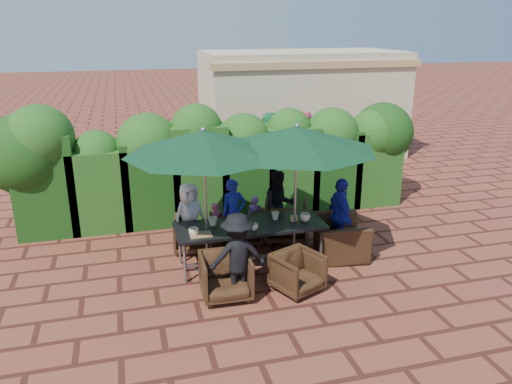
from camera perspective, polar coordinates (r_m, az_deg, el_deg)
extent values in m
plane|color=brown|center=(8.93, -0.86, -7.84)|extent=(80.00, 80.00, 0.00)
cube|color=black|center=(8.49, -0.68, -3.91)|extent=(2.54, 0.90, 0.05)
cube|color=gray|center=(8.75, -0.66, -7.57)|extent=(2.34, 0.05, 0.05)
cylinder|color=gray|center=(8.15, -8.12, -8.05)|extent=(0.05, 0.05, 0.70)
cylinder|color=gray|center=(8.77, -8.71, -6.04)|extent=(0.05, 0.05, 0.70)
cylinder|color=gray|center=(8.69, 7.46, -6.24)|extent=(0.05, 0.05, 0.70)
cylinder|color=gray|center=(9.28, 5.82, -4.49)|extent=(0.05, 0.05, 0.70)
cylinder|color=gray|center=(8.68, -5.52, -8.64)|extent=(0.44, 0.44, 0.03)
cylinder|color=gray|center=(8.21, -5.78, -1.27)|extent=(0.04, 0.04, 2.40)
cone|color=black|center=(7.92, -6.01, 5.68)|extent=(2.55, 2.55, 0.38)
sphere|color=gray|center=(7.88, -6.06, 7.10)|extent=(0.08, 0.08, 0.08)
cylinder|color=gray|center=(8.95, 4.31, -7.74)|extent=(0.44, 0.44, 0.03)
cylinder|color=gray|center=(8.49, 4.50, -0.55)|extent=(0.04, 0.04, 2.40)
cone|color=black|center=(8.21, 4.68, 6.18)|extent=(2.67, 2.67, 0.38)
sphere|color=gray|center=(8.17, 4.72, 7.55)|extent=(0.08, 0.08, 0.08)
imported|color=black|center=(9.27, -7.15, -4.54)|extent=(0.80, 0.76, 0.71)
imported|color=black|center=(9.44, -1.78, -4.04)|extent=(0.72, 0.68, 0.69)
imported|color=black|center=(9.61, 3.43, -3.17)|extent=(1.00, 0.97, 0.83)
imported|color=black|center=(7.68, -3.49, -9.36)|extent=(0.76, 0.72, 0.76)
imported|color=black|center=(7.88, 4.79, -8.93)|extent=(0.87, 0.84, 0.69)
imported|color=black|center=(9.08, 9.44, -4.47)|extent=(0.82, 1.13, 0.91)
imported|color=white|center=(9.17, -7.60, -2.86)|extent=(0.74, 0.60, 1.29)
imported|color=#1E24A5|center=(9.28, -2.57, -2.43)|extent=(0.52, 0.45, 1.29)
imported|color=black|center=(9.51, 2.67, -1.62)|extent=(0.67, 0.41, 1.38)
imported|color=black|center=(7.53, -2.13, -7.36)|extent=(0.88, 0.40, 1.36)
imported|color=#1E24A5|center=(9.13, 9.58, -2.71)|extent=(0.41, 0.82, 1.40)
imported|color=#F25583|center=(9.48, -4.56, -3.58)|extent=(0.36, 0.33, 0.81)
imported|color=#9352B3|center=(9.64, -0.11, -2.99)|extent=(0.38, 0.35, 0.86)
imported|color=#248747|center=(12.98, 1.68, 5.08)|extent=(1.74, 1.59, 1.87)
imported|color=#F25583|center=(13.35, 5.35, 5.29)|extent=(0.94, 0.65, 1.82)
imported|color=gray|center=(13.47, 7.92, 5.27)|extent=(1.21, 0.66, 1.80)
imported|color=beige|center=(8.11, -7.13, -4.51)|extent=(0.16, 0.16, 0.13)
imported|color=beige|center=(8.46, -4.97, -3.36)|extent=(0.16, 0.16, 0.15)
imported|color=beige|center=(8.25, -0.25, -4.01)|extent=(0.14, 0.14, 0.11)
imported|color=beige|center=(8.70, 2.21, -2.72)|extent=(0.14, 0.14, 0.13)
imported|color=beige|center=(8.65, 5.64, -2.90)|extent=(0.18, 0.18, 0.14)
cylinder|color=#B20C0A|center=(8.46, -1.43, -3.20)|extent=(0.04, 0.04, 0.17)
cylinder|color=#4C230C|center=(8.48, -1.49, -3.15)|extent=(0.04, 0.04, 0.17)
cube|color=#9B734B|center=(8.12, -6.33, -4.88)|extent=(0.35, 0.25, 0.02)
cube|color=tan|center=(8.39, -2.26, -3.67)|extent=(0.12, 0.06, 0.10)
cube|color=tan|center=(8.65, 4.34, -3.01)|extent=(0.12, 0.06, 0.10)
cube|color=black|center=(10.59, -22.84, 0.85)|extent=(1.15, 0.95, 2.02)
sphere|color=black|center=(10.37, -23.47, 5.64)|extent=(1.29, 1.29, 1.29)
cube|color=black|center=(10.55, -17.36, 0.37)|extent=(1.15, 0.95, 1.65)
sphere|color=black|center=(10.35, -17.74, 4.18)|extent=(0.94, 0.94, 0.94)
cube|color=black|center=(10.53, -11.96, 1.14)|extent=(1.15, 0.95, 1.78)
sphere|color=black|center=(10.32, -12.26, 5.32)|extent=(1.27, 1.27, 1.27)
cube|color=black|center=(10.58, -6.61, 2.28)|extent=(1.15, 0.95, 2.04)
sphere|color=black|center=(10.36, -6.80, 7.17)|extent=(1.05, 1.05, 1.05)
cube|color=black|center=(10.80, -1.33, 1.98)|extent=(1.15, 0.95, 1.77)
sphere|color=black|center=(10.60, -1.36, 6.04)|extent=(1.10, 1.10, 1.10)
cube|color=black|center=(11.05, 3.71, 2.71)|extent=(1.15, 0.95, 1.90)
sphere|color=black|center=(10.85, 3.81, 7.04)|extent=(0.96, 0.96, 0.96)
cube|color=black|center=(11.42, 8.47, 2.70)|extent=(1.15, 0.95, 1.76)
sphere|color=black|center=(11.24, 8.66, 6.52)|extent=(1.19, 1.19, 1.19)
cube|color=black|center=(11.86, 12.91, 2.88)|extent=(1.15, 0.95, 1.71)
sphere|color=black|center=(11.68, 13.17, 6.43)|extent=(1.14, 1.14, 1.14)
sphere|color=black|center=(10.59, -24.78, 3.91)|extent=(1.60, 1.60, 1.60)
sphere|color=black|center=(11.91, 14.23, 6.55)|extent=(1.40, 1.40, 1.40)
cube|color=beige|center=(15.91, 5.19, 9.99)|extent=(6.00, 3.00, 3.20)
cube|color=tan|center=(14.41, 7.39, 14.22)|extent=(6.20, 0.25, 0.20)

